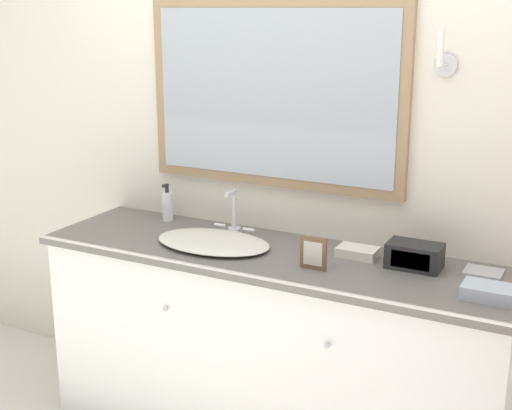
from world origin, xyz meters
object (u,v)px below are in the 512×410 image
object	(u,v)px
sink_basin	(214,241)
appliance_box	(414,256)
soap_bottle	(167,205)
picture_frame	(313,253)

from	to	relation	value
sink_basin	appliance_box	xyz separation A→B (m)	(0.84, 0.12, 0.03)
soap_bottle	appliance_box	bearing A→B (deg)	-4.37
appliance_box	picture_frame	world-z (taller)	picture_frame
appliance_box	sink_basin	bearing A→B (deg)	-171.65
sink_basin	appliance_box	distance (m)	0.85
soap_bottle	sink_basin	bearing A→B (deg)	-29.31
sink_basin	soap_bottle	world-z (taller)	sink_basin
soap_bottle	picture_frame	world-z (taller)	soap_bottle
picture_frame	sink_basin	bearing A→B (deg)	171.68
soap_bottle	picture_frame	distance (m)	0.93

